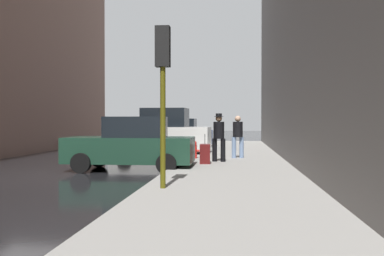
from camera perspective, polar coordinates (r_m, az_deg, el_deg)
ground_plane at (r=13.80m, az=-20.60°, el=-5.98°), size 120.00×120.00×0.00m
sidewalk at (r=12.36m, az=5.31°, el=-6.37°), size 4.00×40.00×0.15m
parked_dark_green_sedan at (r=14.43m, az=-8.06°, el=-2.24°), size 4.21×2.08×1.79m
parked_white_van at (r=20.19m, az=-4.03°, el=-0.81°), size 4.67×2.19×2.25m
parked_blue_sedan at (r=25.27m, az=-2.02°, el=-0.87°), size 4.23×2.12×1.79m
fire_hydrant at (r=17.20m, az=0.30°, el=-2.90°), size 0.42×0.22×0.70m
traffic_light at (r=9.60m, az=-3.91°, el=7.58°), size 0.32×0.32×3.60m
pedestrian_with_fedora at (r=15.78m, az=3.60°, el=-0.92°), size 0.53×0.48×1.78m
pedestrian_in_jeans at (r=17.39m, az=6.12°, el=-0.86°), size 0.53×0.50×1.71m
rolling_suitcase at (r=15.11m, az=1.73°, el=-3.45°), size 0.40×0.58×1.04m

